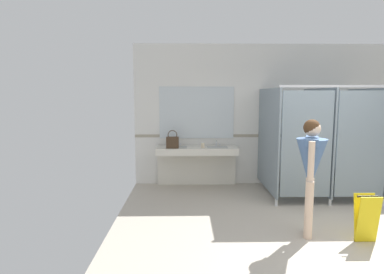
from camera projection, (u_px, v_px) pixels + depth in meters
ground_plane at (358, 249)px, 4.15m from camera, size 6.60×6.59×0.10m
wall_back at (288, 115)px, 6.98m from camera, size 6.60×0.12×2.98m
wall_back_tile_band at (288, 136)px, 6.98m from camera, size 6.60×0.01×0.06m
vanity_counter at (197, 157)px, 6.80m from camera, size 1.68×0.52×0.96m
mirror_panel at (197, 113)px, 6.87m from camera, size 1.58×0.02×1.09m
bathroom_stalls at (321, 140)px, 6.01m from camera, size 1.95×1.51×2.08m
person_standing at (311, 164)px, 4.32m from camera, size 0.52×0.53×1.60m
handbag at (173, 142)px, 6.54m from camera, size 0.25×0.12×0.37m
soap_dispenser at (171, 142)px, 6.83m from camera, size 0.07×0.07×0.19m
paper_cup at (203, 146)px, 6.57m from camera, size 0.07×0.07×0.10m
wet_floor_sign at (367, 218)px, 4.22m from camera, size 0.28×0.19×0.63m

